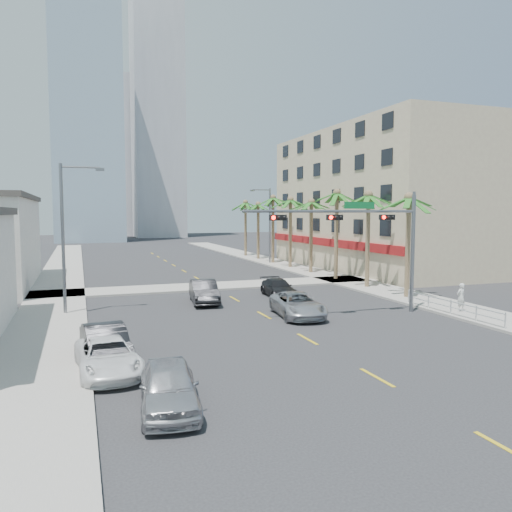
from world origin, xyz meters
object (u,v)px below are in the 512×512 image
at_px(car_parked_near, 169,386).
at_px(car_lane_center, 298,305).
at_px(car_parked_mid, 106,344).
at_px(pedestrian, 461,297).
at_px(car_lane_left, 204,292).
at_px(car_lane_right, 278,288).
at_px(car_parked_far, 108,357).
at_px(traffic_signal_mast, 368,231).

bearing_deg(car_parked_near, car_lane_center, 56.92).
xyz_separation_m(car_parked_mid, pedestrian, (20.85, 3.13, 0.24)).
distance_m(car_lane_left, car_lane_right, 5.79).
bearing_deg(car_parked_mid, car_lane_left, 53.96).
height_order(car_parked_far, pedestrian, pedestrian).
distance_m(traffic_signal_mast, car_parked_mid, 16.44).
distance_m(car_lane_right, pedestrian, 12.46).
xyz_separation_m(car_parked_mid, car_lane_center, (11.12, 5.60, -0.05)).
relative_size(traffic_signal_mast, pedestrian, 6.48).
distance_m(car_parked_mid, car_lane_left, 13.71).
relative_size(car_parked_near, car_parked_far, 0.92).
bearing_deg(traffic_signal_mast, car_parked_mid, -163.15).
bearing_deg(car_lane_center, car_parked_near, -122.85).
bearing_deg(car_lane_left, car_parked_mid, -113.73).
xyz_separation_m(traffic_signal_mast, pedestrian, (5.66, -1.47, -4.05)).
relative_size(car_lane_left, car_lane_center, 0.92).
relative_size(car_parked_mid, car_lane_center, 0.90).
relative_size(car_parked_mid, car_lane_right, 1.06).
xyz_separation_m(car_parked_near, car_parked_far, (-1.60, 4.26, -0.08)).
bearing_deg(pedestrian, car_lane_center, -21.98).
distance_m(traffic_signal_mast, car_lane_left, 11.73).
bearing_deg(car_lane_left, car_parked_far, -110.79).
bearing_deg(car_lane_left, car_parked_near, -100.15).
bearing_deg(car_parked_near, pedestrian, 31.67).
bearing_deg(car_lane_right, pedestrian, -45.61).
bearing_deg(car_lane_right, car_parked_near, -117.61).
bearing_deg(car_lane_center, car_lane_left, 130.88).
bearing_deg(car_parked_far, car_parked_near, -73.21).
relative_size(car_parked_near, car_lane_right, 1.00).
bearing_deg(car_parked_far, car_lane_left, 58.53).
xyz_separation_m(traffic_signal_mast, car_parked_mid, (-15.18, -4.60, -4.30)).
bearing_deg(car_parked_mid, car_lane_right, 39.21).
height_order(car_parked_near, car_lane_right, car_parked_near).
xyz_separation_m(car_lane_right, pedestrian, (8.13, -9.43, 0.37)).
bearing_deg(car_lane_right, car_parked_far, -128.47).
height_order(car_lane_left, car_lane_center, car_lane_left).
height_order(traffic_signal_mast, car_parked_mid, traffic_signal_mast).
bearing_deg(car_parked_mid, pedestrian, 3.09).
distance_m(car_lane_center, car_lane_right, 7.14).
bearing_deg(car_lane_center, pedestrian, -7.20).
distance_m(car_parked_near, car_parked_far, 4.55).
relative_size(traffic_signal_mast, car_parked_far, 2.33).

